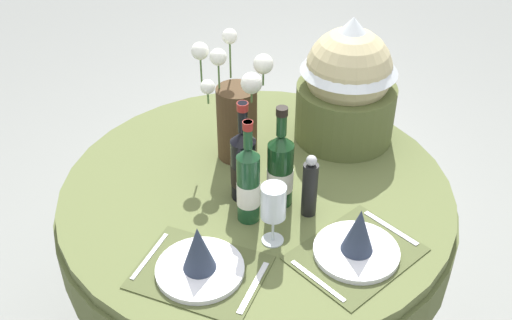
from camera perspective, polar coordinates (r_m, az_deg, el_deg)
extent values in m
cylinder|color=#5B6638|center=(1.96, 0.04, -2.90)|extent=(1.25, 1.25, 0.04)
cylinder|color=#545D33|center=(2.03, 0.03, -5.02)|extent=(1.27, 1.27, 0.15)
cylinder|color=black|center=(2.20, 0.03, -9.99)|extent=(0.12, 0.12, 0.65)
cube|color=#4E562F|center=(1.68, -5.24, -10.38)|extent=(0.42, 0.38, 0.00)
cylinder|color=white|center=(1.67, -5.26, -10.14)|extent=(0.24, 0.24, 0.02)
cone|color=#2D384C|center=(1.61, -5.41, -8.21)|extent=(0.09, 0.09, 0.14)
cube|color=silver|center=(1.73, -9.90, -8.81)|extent=(0.09, 0.18, 0.00)
cube|color=silver|center=(1.63, -0.24, -11.80)|extent=(0.09, 0.18, 0.00)
cube|color=#4E562F|center=(1.74, 9.32, -8.65)|extent=(0.43, 0.42, 0.00)
cylinder|color=white|center=(1.73, 9.35, -8.42)|extent=(0.24, 0.24, 0.02)
cone|color=#2D384C|center=(1.68, 9.60, -6.50)|extent=(0.09, 0.09, 0.14)
cube|color=silver|center=(1.65, 5.78, -11.15)|extent=(0.13, 0.15, 0.00)
cube|color=silver|center=(1.83, 12.48, -6.22)|extent=(0.13, 0.16, 0.00)
cylinder|color=#47331E|center=(2.02, -1.79, 3.48)|extent=(0.13, 0.13, 0.26)
sphere|color=white|center=(1.94, 0.69, 8.96)|extent=(0.06, 0.06, 0.06)
cylinder|color=#4C7038|center=(1.96, 0.68, 7.69)|extent=(0.01, 0.01, 0.05)
sphere|color=white|center=(1.85, -0.43, 7.20)|extent=(0.07, 0.07, 0.07)
cylinder|color=#4C7038|center=(1.87, -0.42, 6.00)|extent=(0.01, 0.01, 0.04)
sphere|color=white|center=(1.96, -2.48, 11.48)|extent=(0.05, 0.05, 0.05)
cylinder|color=#4C7038|center=(1.99, -2.42, 9.37)|extent=(0.01, 0.01, 0.13)
sphere|color=white|center=(1.91, -3.56, 9.59)|extent=(0.05, 0.05, 0.05)
cylinder|color=#4C7038|center=(1.94, -3.49, 7.92)|extent=(0.01, 0.01, 0.09)
sphere|color=white|center=(1.85, -4.55, 6.84)|extent=(0.04, 0.04, 0.04)
cylinder|color=#4C7038|center=(1.87, -4.50, 5.89)|extent=(0.01, 0.01, 0.05)
sphere|color=white|center=(1.93, -5.26, 10.12)|extent=(0.06, 0.06, 0.06)
cylinder|color=#4C7038|center=(1.96, -5.15, 8.31)|extent=(0.01, 0.01, 0.10)
cylinder|color=black|center=(1.85, -1.18, -0.88)|extent=(0.08, 0.08, 0.21)
cylinder|color=black|center=(1.86, -1.17, -1.29)|extent=(0.08, 0.08, 0.07)
cone|color=black|center=(1.78, -1.22, 2.23)|extent=(0.08, 0.08, 0.03)
cylinder|color=black|center=(1.75, -1.25, 4.01)|extent=(0.03, 0.03, 0.10)
cylinder|color=maroon|center=(1.73, -1.27, 5.01)|extent=(0.03, 0.03, 0.02)
cylinder|color=#143819|center=(1.83, 2.27, -1.34)|extent=(0.08, 0.08, 0.21)
cylinder|color=silver|center=(1.84, 2.26, -1.76)|extent=(0.08, 0.08, 0.07)
cone|color=#143819|center=(1.76, 2.36, 1.87)|extent=(0.08, 0.08, 0.04)
cylinder|color=#143819|center=(1.72, 2.42, 3.61)|extent=(0.03, 0.03, 0.09)
cylinder|color=black|center=(1.70, 2.44, 4.56)|extent=(0.03, 0.03, 0.02)
cylinder|color=#194223|center=(1.76, -0.72, -2.66)|extent=(0.07, 0.07, 0.22)
cylinder|color=silver|center=(1.77, -0.71, -3.11)|extent=(0.07, 0.07, 0.08)
cone|color=#194223|center=(1.69, -0.75, 0.73)|extent=(0.07, 0.07, 0.03)
cylinder|color=#194223|center=(1.65, -0.76, 2.36)|extent=(0.03, 0.03, 0.08)
cylinder|color=maroon|center=(1.64, -0.77, 3.24)|extent=(0.03, 0.03, 0.02)
cylinder|color=silver|center=(1.76, 1.57, -7.49)|extent=(0.06, 0.06, 0.00)
cylinder|color=silver|center=(1.73, 1.59, -6.37)|extent=(0.01, 0.01, 0.09)
cylinder|color=silver|center=(1.67, 1.64, -3.94)|extent=(0.07, 0.07, 0.10)
cylinder|color=black|center=(1.80, 5.03, -2.77)|extent=(0.05, 0.05, 0.18)
sphere|color=#B7B7BC|center=(1.74, 5.21, -0.05)|extent=(0.03, 0.03, 0.03)
cylinder|color=#566033|center=(2.16, 8.28, 4.49)|extent=(0.35, 0.35, 0.20)
sphere|color=#C6B784|center=(2.08, 8.66, 8.26)|extent=(0.29, 0.29, 0.29)
cone|color=silver|center=(2.04, 8.89, 10.62)|extent=(0.33, 0.33, 0.19)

